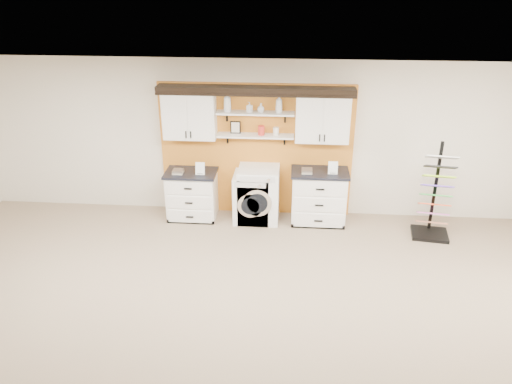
# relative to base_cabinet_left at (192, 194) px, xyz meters

# --- Properties ---
(floor) EXTENTS (10.00, 10.00, 0.00)m
(floor) POSITION_rel_base_cabinet_left_xyz_m (1.13, -3.64, -0.44)
(floor) COLOR gray
(floor) RESTS_ON ground
(ceiling) EXTENTS (10.00, 10.00, 0.00)m
(ceiling) POSITION_rel_base_cabinet_left_xyz_m (1.13, -3.64, 2.36)
(ceiling) COLOR white
(ceiling) RESTS_ON wall_back
(wall_back) EXTENTS (10.00, 0.00, 10.00)m
(wall_back) POSITION_rel_base_cabinet_left_xyz_m (1.13, 0.36, 0.96)
(wall_back) COLOR beige
(wall_back) RESTS_ON floor
(accent_panel) EXTENTS (3.40, 0.07, 2.40)m
(accent_panel) POSITION_rel_base_cabinet_left_xyz_m (1.13, 0.32, 0.76)
(accent_panel) COLOR #C47321
(accent_panel) RESTS_ON wall_back
(upper_cabinet_left) EXTENTS (0.90, 0.35, 0.84)m
(upper_cabinet_left) POSITION_rel_base_cabinet_left_xyz_m (-0.00, 0.15, 1.44)
(upper_cabinet_left) COLOR white
(upper_cabinet_left) RESTS_ON wall_back
(upper_cabinet_right) EXTENTS (0.90, 0.35, 0.84)m
(upper_cabinet_right) POSITION_rel_base_cabinet_left_xyz_m (2.26, 0.15, 1.44)
(upper_cabinet_right) COLOR white
(upper_cabinet_right) RESTS_ON wall_back
(shelf_lower) EXTENTS (1.32, 0.28, 0.03)m
(shelf_lower) POSITION_rel_base_cabinet_left_xyz_m (1.13, 0.16, 1.09)
(shelf_lower) COLOR white
(shelf_lower) RESTS_ON wall_back
(shelf_upper) EXTENTS (1.32, 0.28, 0.03)m
(shelf_upper) POSITION_rel_base_cabinet_left_xyz_m (1.13, 0.16, 1.49)
(shelf_upper) COLOR white
(shelf_upper) RESTS_ON wall_back
(crown_molding) EXTENTS (3.30, 0.41, 0.13)m
(crown_molding) POSITION_rel_base_cabinet_left_xyz_m (1.13, 0.17, 1.88)
(crown_molding) COLOR black
(crown_molding) RESTS_ON wall_back
(picture_frame) EXTENTS (0.18, 0.02, 0.22)m
(picture_frame) POSITION_rel_base_cabinet_left_xyz_m (0.78, 0.21, 1.21)
(picture_frame) COLOR black
(picture_frame) RESTS_ON shelf_lower
(canister_red) EXTENTS (0.11, 0.11, 0.16)m
(canister_red) POSITION_rel_base_cabinet_left_xyz_m (1.23, 0.16, 1.18)
(canister_red) COLOR red
(canister_red) RESTS_ON shelf_lower
(canister_cream) EXTENTS (0.10, 0.10, 0.14)m
(canister_cream) POSITION_rel_base_cabinet_left_xyz_m (1.48, 0.16, 1.17)
(canister_cream) COLOR silver
(canister_cream) RESTS_ON shelf_lower
(base_cabinet_left) EXTENTS (0.91, 0.66, 0.89)m
(base_cabinet_left) POSITION_rel_base_cabinet_left_xyz_m (0.00, 0.00, 0.00)
(base_cabinet_left) COLOR white
(base_cabinet_left) RESTS_ON floor
(base_cabinet_right) EXTENTS (0.99, 0.66, 0.97)m
(base_cabinet_right) POSITION_rel_base_cabinet_left_xyz_m (2.26, -0.00, 0.04)
(base_cabinet_right) COLOR white
(base_cabinet_right) RESTS_ON floor
(washer) EXTENTS (0.63, 0.71, 0.88)m
(washer) POSITION_rel_base_cabinet_left_xyz_m (1.08, -0.00, -0.01)
(washer) COLOR white
(washer) RESTS_ON floor
(dryer) EXTENTS (0.71, 0.71, 0.99)m
(dryer) POSITION_rel_base_cabinet_left_xyz_m (1.20, -0.00, 0.05)
(dryer) COLOR white
(dryer) RESTS_ON floor
(sample_rack) EXTENTS (0.65, 0.57, 1.63)m
(sample_rack) POSITION_rel_base_cabinet_left_xyz_m (4.15, -0.36, 0.08)
(sample_rack) COLOR black
(sample_rack) RESTS_ON floor
(soap_bottle_a) EXTENTS (0.18, 0.18, 0.34)m
(soap_bottle_a) POSITION_rel_base_cabinet_left_xyz_m (0.66, 0.16, 1.67)
(soap_bottle_a) COLOR silver
(soap_bottle_a) RESTS_ON shelf_upper
(soap_bottle_b) EXTENTS (0.11, 0.11, 0.17)m
(soap_bottle_b) POSITION_rel_base_cabinet_left_xyz_m (1.03, 0.16, 1.59)
(soap_bottle_b) COLOR silver
(soap_bottle_b) RESTS_ON shelf_upper
(soap_bottle_c) EXTENTS (0.16, 0.16, 0.15)m
(soap_bottle_c) POSITION_rel_base_cabinet_left_xyz_m (1.22, 0.16, 1.58)
(soap_bottle_c) COLOR silver
(soap_bottle_c) RESTS_ON shelf_upper
(soap_bottle_d) EXTENTS (0.14, 0.14, 0.31)m
(soap_bottle_d) POSITION_rel_base_cabinet_left_xyz_m (1.52, 0.16, 1.65)
(soap_bottle_d) COLOR silver
(soap_bottle_d) RESTS_ON shelf_upper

